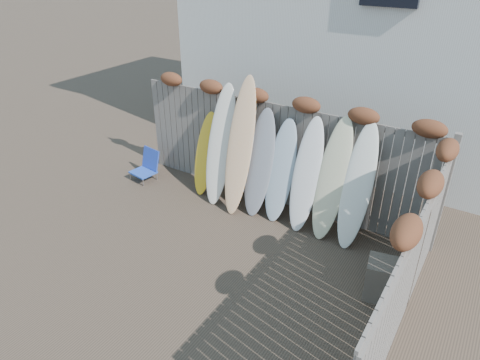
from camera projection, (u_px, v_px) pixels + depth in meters
The scene contains 15 objects.
ground at pixel (200, 265), 6.83m from camera, with size 80.00×80.00×0.00m, color #493A2D.
back_fence at pixel (277, 146), 8.00m from camera, with size 6.05×0.28×2.24m.
right_fence at pixel (410, 267), 5.06m from camera, with size 0.28×4.40×2.24m.
house at pixel (381, 9), 9.86m from camera, with size 8.50×5.50×6.33m.
beach_chair at pixel (147, 166), 9.26m from camera, with size 0.56×0.59×0.65m.
wooden_crate at pixel (384, 280), 6.09m from camera, with size 0.52×0.43×0.60m, color #4F403B.
lattice_panel at pixel (421, 241), 6.08m from camera, with size 0.04×1.07×1.61m, color #33281F.
surfboard_0 at pixel (205, 154), 8.55m from camera, with size 0.46×0.07×1.71m, color yellow.
surfboard_1 at pixel (220, 145), 8.16m from camera, with size 0.53×0.07×2.37m, color white.
surfboard_2 at pixel (240, 147), 7.83m from camera, with size 0.50×0.07×2.60m, color #F0AC79.
surfboard_3 at pixel (259, 163), 7.84m from camera, with size 0.53×0.07×2.04m, color gray.
surfboard_4 at pixel (281, 171), 7.68m from camera, with size 0.51×0.07×1.92m, color #A2B6C6.
surfboard_5 at pixel (306, 175), 7.40m from camera, with size 0.48×0.07×2.06m, color white.
surfboard_6 at pixel (332, 180), 7.17m from camera, with size 0.52×0.07×2.16m, color beige.
surfboard_7 at pixel (357, 187), 6.95m from camera, with size 0.48×0.07×2.16m, color white.
Camera 1 is at (3.41, -4.15, 4.48)m, focal length 32.00 mm.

